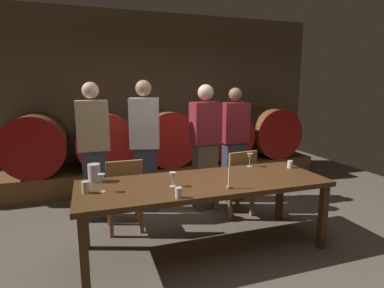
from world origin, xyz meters
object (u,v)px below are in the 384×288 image
object	(u,v)px
wine_glass_center	(173,176)
wine_glass_right	(250,157)
candle_center	(229,182)
guest_far_left	(94,151)
guest_far_right	(234,144)
chair_left	(124,192)
wine_barrel_right	(221,134)
wine_barrel_far_right	(267,132)
guest_center_right	(205,147)
wine_barrel_left	(106,140)
wine_barrel_far_left	(36,144)
guest_center_left	(145,145)
dining_table	(204,187)
cup_left	(86,187)
chair_right	(238,180)
cup_right	(290,164)
cup_center	(179,193)
pitcher	(94,173)
wine_barrel_center	(166,137)
wine_glass_left	(101,179)

from	to	relation	value
wine_glass_center	wine_glass_right	bearing A→B (deg)	21.64
candle_center	guest_far_left	bearing A→B (deg)	129.65
guest_far_right	chair_left	bearing A→B (deg)	17.77
wine_barrel_right	wine_barrel_far_right	distance (m)	0.99
guest_far_left	wine_barrel_right	bearing A→B (deg)	-151.95
wine_barrel_right	guest_center_right	bearing A→B (deg)	-121.37
wine_barrel_left	chair_left	world-z (taller)	wine_barrel_left
wine_barrel_far_left	guest_center_left	distance (m)	1.88
dining_table	guest_far_right	size ratio (longest dim) A/B	1.51
wine_barrel_left	cup_left	xyz separation A→B (m)	(-0.31, -2.36, -0.02)
guest_far_right	wine_glass_right	distance (m)	0.88
wine_glass_center	chair_right	bearing A→B (deg)	34.02
guest_center_left	guest_far_right	distance (m)	1.31
guest_far_left	cup_right	bearing A→B (deg)	155.30
cup_left	guest_center_right	bearing A→B (deg)	33.22
wine_barrel_left	guest_center_left	xyz separation A→B (m)	(0.45, -1.15, 0.10)
chair_left	cup_center	world-z (taller)	chair_left
wine_barrel_right	cup_center	bearing A→B (deg)	-120.27
wine_barrel_right	cup_right	distance (m)	2.21
guest_far_left	guest_far_right	distance (m)	1.97
pitcher	guest_far_right	bearing A→B (deg)	23.75
dining_table	cup_left	world-z (taller)	cup_left
guest_far_right	wine_barrel_center	bearing A→B (deg)	-57.78
guest_center_right	wine_barrel_left	bearing A→B (deg)	-53.31
wine_barrel_far_left	dining_table	xyz separation A→B (m)	(1.87, -2.37, -0.13)
wine_barrel_center	guest_center_left	xyz separation A→B (m)	(-0.56, -1.15, 0.10)
guest_center_left	guest_center_right	world-z (taller)	guest_center_left
guest_far_right	cup_right	size ratio (longest dim) A/B	19.59
pitcher	wine_glass_right	distance (m)	1.78
wine_barrel_far_left	wine_glass_center	distance (m)	2.87
wine_barrel_far_right	wine_glass_right	xyz separation A→B (m)	(-1.50, -2.01, 0.05)
wine_barrel_far_left	guest_center_right	xyz separation A→B (m)	(2.27, -1.35, 0.07)
dining_table	wine_barrel_center	bearing A→B (deg)	85.78
guest_far_right	cup_center	bearing A→B (deg)	49.72
guest_center_left	cup_center	xyz separation A→B (m)	(0.00, -1.60, -0.12)
dining_table	guest_center_right	size ratio (longest dim) A/B	1.47
pitcher	wine_glass_right	bearing A→B (deg)	0.67
wine_barrel_right	wine_glass_center	distance (m)	2.90
wine_glass_center	cup_right	bearing A→B (deg)	8.38
wine_barrel_center	wine_barrel_far_right	distance (m)	2.04
candle_center	cup_right	distance (m)	1.10
wine_barrel_far_left	cup_right	size ratio (longest dim) A/B	10.89
dining_table	wine_glass_left	xyz separation A→B (m)	(-1.00, -0.01, 0.19)
wine_barrel_left	wine_barrel_center	xyz separation A→B (m)	(1.01, 0.00, 0.00)
wine_glass_left	cup_center	world-z (taller)	wine_glass_left
candle_center	wine_glass_left	distance (m)	1.18
chair_right	cup_center	xyz separation A→B (m)	(-1.10, -1.04, 0.30)
wine_glass_left	cup_center	xyz separation A→B (m)	(0.62, -0.37, -0.08)
wine_barrel_right	wine_glass_center	size ratio (longest dim) A/B	6.59
wine_barrel_right	cup_left	distance (m)	3.34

